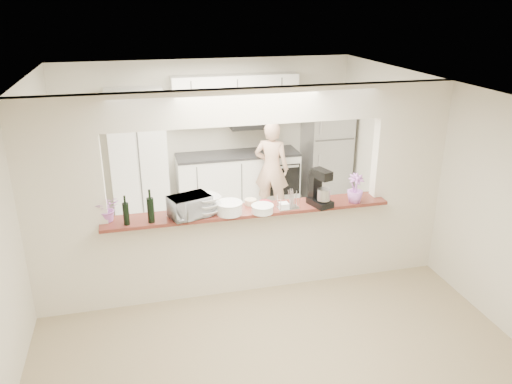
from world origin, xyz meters
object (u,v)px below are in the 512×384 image
object	(u,v)px
toaster_oven	(190,206)
person	(271,169)
stand_mixer	(320,189)
refrigerator	(326,153)

from	to	relation	value
toaster_oven	person	size ratio (longest dim) A/B	0.29
stand_mixer	person	xyz separation A→B (m)	(0.06, 2.33, -0.51)
toaster_oven	stand_mixer	world-z (taller)	stand_mixer
refrigerator	person	xyz separation A→B (m)	(-1.14, -0.46, -0.06)
refrigerator	toaster_oven	bearing A→B (deg)	-135.00
toaster_oven	refrigerator	bearing A→B (deg)	26.10
stand_mixer	toaster_oven	bearing A→B (deg)	178.69
toaster_oven	person	distance (m)	2.83
stand_mixer	person	bearing A→B (deg)	88.42
toaster_oven	stand_mixer	bearing A→B (deg)	-20.21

